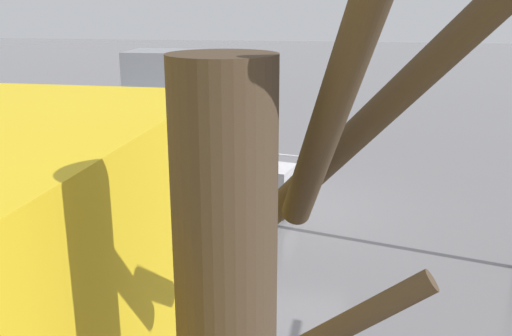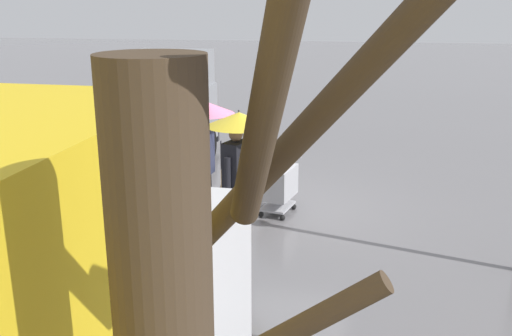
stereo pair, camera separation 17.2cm
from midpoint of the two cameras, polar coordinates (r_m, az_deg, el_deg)
ground_plane at (r=10.91m, az=3.33°, el=-3.90°), size 90.00×90.00×0.00m
cargo_van_parked_right at (r=12.94m, az=-10.18°, el=4.56°), size 2.21×5.34×2.60m
shopping_cart_vendor at (r=10.41m, az=2.67°, el=-1.58°), size 0.72×0.92×1.04m
hand_dolly_boxes at (r=10.38m, az=-1.87°, el=-1.95°), size 0.61×0.77×1.32m
pedestrian_pink_side at (r=8.97m, az=-1.29°, el=2.24°), size 1.04×1.04×2.15m
pedestrian_black_side at (r=10.04m, az=-4.83°, el=3.73°), size 1.04×1.04×2.15m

